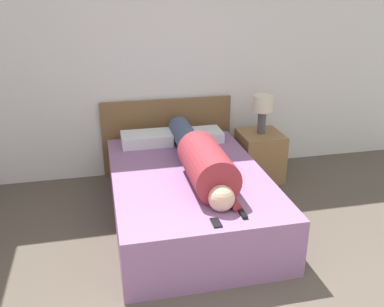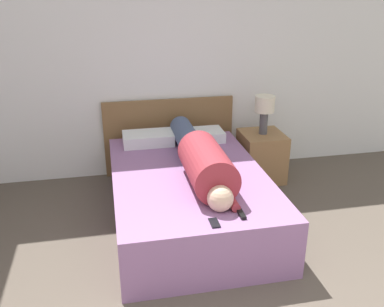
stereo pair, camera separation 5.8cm
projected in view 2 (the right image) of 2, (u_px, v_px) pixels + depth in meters
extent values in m
cube|color=white|center=(178.00, 61.00, 4.74)|extent=(5.75, 0.06, 2.60)
cube|color=#936699|center=(189.00, 197.00, 4.00)|extent=(1.38, 2.07, 0.50)
cube|color=brown|center=(169.00, 136.00, 4.98)|extent=(1.50, 0.04, 0.88)
cube|color=olive|center=(261.00, 156.00, 4.86)|extent=(0.46, 0.49, 0.55)
cylinder|color=#4C4C51|center=(264.00, 123.00, 4.71)|extent=(0.09, 0.09, 0.25)
cylinder|color=beige|center=(265.00, 104.00, 4.62)|extent=(0.22, 0.22, 0.18)
sphere|color=#DBB293|center=(220.00, 198.00, 3.23)|extent=(0.20, 0.20, 0.20)
cylinder|color=#992D38|center=(207.00, 166.00, 3.60)|extent=(0.37, 0.75, 0.37)
cylinder|color=#47567A|center=(188.00, 140.00, 4.37)|extent=(0.23, 0.90, 0.23)
cylinder|color=#992D38|center=(232.00, 202.00, 3.32)|extent=(0.07, 0.22, 0.07)
cube|color=white|center=(148.00, 138.00, 4.57)|extent=(0.53, 0.32, 0.12)
cube|color=white|center=(200.00, 135.00, 4.68)|extent=(0.50, 0.32, 0.11)
cube|color=black|center=(241.00, 214.00, 3.20)|extent=(0.04, 0.15, 0.02)
cube|color=black|center=(214.00, 223.00, 3.09)|extent=(0.06, 0.13, 0.01)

